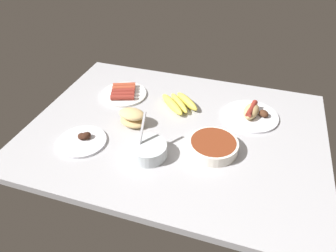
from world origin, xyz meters
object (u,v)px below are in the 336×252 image
(plate_grilled_meat, at_px, (82,141))
(bowl_coleslaw, at_px, (148,150))
(plate_sausages, at_px, (124,93))
(plate_hotdog_assembled, at_px, (251,114))
(bread_stack, at_px, (132,118))
(banana_bunch, at_px, (179,103))
(bowl_chili, at_px, (213,146))

(plate_grilled_meat, xyz_separation_m, bowl_coleslaw, (-0.27, -0.01, 0.02))
(plate_sausages, relative_size, plate_hotdog_assembled, 0.91)
(bread_stack, distance_m, banana_bunch, 0.24)
(bowl_chili, distance_m, plate_grilled_meat, 0.51)
(banana_bunch, bearing_deg, plate_hotdog_assembled, -177.04)
(bread_stack, bearing_deg, bowl_chili, 170.91)
(bread_stack, distance_m, plate_hotdog_assembled, 0.51)
(bread_stack, bearing_deg, banana_bunch, -127.75)
(bread_stack, bearing_deg, bowl_coleslaw, 129.58)
(bread_stack, distance_m, plate_sausages, 0.24)
(bowl_coleslaw, xyz_separation_m, banana_bunch, (-0.02, -0.35, -0.01))
(plate_grilled_meat, bearing_deg, plate_hotdog_assembled, -148.93)
(bowl_chili, relative_size, banana_bunch, 0.94)
(plate_hotdog_assembled, height_order, bowl_coleslaw, bowl_coleslaw)
(bread_stack, relative_size, bowl_chili, 0.66)
(plate_grilled_meat, xyz_separation_m, banana_bunch, (-0.29, -0.35, 0.01))
(plate_sausages, relative_size, banana_bunch, 1.09)
(plate_grilled_meat, height_order, bowl_coleslaw, bowl_coleslaw)
(plate_hotdog_assembled, height_order, banana_bunch, plate_hotdog_assembled)
(bread_stack, relative_size, bowl_coleslaw, 0.81)
(bowl_chili, height_order, plate_sausages, bowl_chili)
(plate_hotdog_assembled, bearing_deg, plate_sausages, 0.33)
(plate_sausages, distance_m, banana_bunch, 0.28)
(plate_sausages, bearing_deg, bread_stack, 123.06)
(bowl_chili, bearing_deg, plate_grilled_meat, 12.16)
(plate_hotdog_assembled, xyz_separation_m, banana_bunch, (0.32, 0.02, 0.00))
(bowl_coleslaw, bearing_deg, bread_stack, -50.42)
(plate_sausages, bearing_deg, bowl_chili, 151.86)
(bowl_coleslaw, bearing_deg, plate_grilled_meat, 1.45)
(bowl_chili, xyz_separation_m, plate_hotdog_assembled, (-0.12, -0.26, -0.01))
(plate_grilled_meat, bearing_deg, bowl_chili, -167.84)
(bowl_coleslaw, relative_size, banana_bunch, 0.77)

